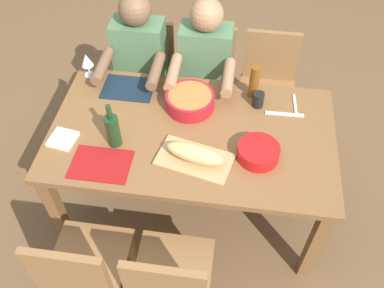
% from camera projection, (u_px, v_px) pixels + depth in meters
% --- Properties ---
extents(ground_plane, '(8.00, 8.00, 0.00)m').
position_uv_depth(ground_plane, '(192.00, 202.00, 2.95)').
color(ground_plane, brown).
extents(dining_table, '(1.64, 0.93, 0.74)m').
position_uv_depth(dining_table, '(192.00, 141.00, 2.45)').
color(dining_table, brown).
rests_on(dining_table, ground_plane).
extents(chair_near_left, '(0.40, 0.40, 0.85)m').
position_uv_depth(chair_near_left, '(83.00, 270.00, 2.11)').
color(chair_near_left, olive).
rests_on(chair_near_left, ground_plane).
extents(chair_far_left, '(0.40, 0.40, 0.85)m').
position_uv_depth(chair_far_left, '(148.00, 72.00, 3.13)').
color(chair_far_left, olive).
rests_on(chair_far_left, ground_plane).
extents(diner_far_left, '(0.41, 0.53, 1.20)m').
position_uv_depth(diner_far_left, '(139.00, 64.00, 2.85)').
color(diner_far_left, '#2D2D38').
rests_on(diner_far_left, ground_plane).
extents(chair_far_right, '(0.40, 0.40, 0.85)m').
position_uv_depth(chair_far_right, '(268.00, 83.00, 3.05)').
color(chair_far_right, olive).
rests_on(chair_far_right, ground_plane).
extents(chair_far_center, '(0.40, 0.40, 0.85)m').
position_uv_depth(chair_far_center, '(207.00, 77.00, 3.09)').
color(chair_far_center, olive).
rests_on(chair_far_center, ground_plane).
extents(diner_far_center, '(0.41, 0.53, 1.20)m').
position_uv_depth(diner_far_center, '(205.00, 70.00, 2.81)').
color(diner_far_center, '#2D2D38').
rests_on(diner_far_center, ground_plane).
extents(chair_near_center, '(0.40, 0.40, 0.85)m').
position_uv_depth(chair_near_center, '(170.00, 282.00, 2.07)').
color(chair_near_center, olive).
rests_on(chair_near_center, ground_plane).
extents(serving_bowl_fruit, '(0.29, 0.29, 0.09)m').
position_uv_depth(serving_bowl_fruit, '(190.00, 100.00, 2.48)').
color(serving_bowl_fruit, '#B21923').
rests_on(serving_bowl_fruit, dining_table).
extents(serving_bowl_pasta, '(0.23, 0.23, 0.08)m').
position_uv_depth(serving_bowl_pasta, '(258.00, 152.00, 2.23)').
color(serving_bowl_pasta, red).
rests_on(serving_bowl_pasta, dining_table).
extents(cutting_board, '(0.44, 0.30, 0.02)m').
position_uv_depth(cutting_board, '(195.00, 160.00, 2.24)').
color(cutting_board, tan).
rests_on(cutting_board, dining_table).
extents(bread_loaf, '(0.34, 0.18, 0.09)m').
position_uv_depth(bread_loaf, '(195.00, 153.00, 2.19)').
color(bread_loaf, tan).
rests_on(bread_loaf, cutting_board).
extents(wine_bottle, '(0.08, 0.08, 0.29)m').
position_uv_depth(wine_bottle, '(113.00, 130.00, 2.25)').
color(wine_bottle, '#193819').
rests_on(wine_bottle, dining_table).
extents(beer_bottle, '(0.06, 0.06, 0.22)m').
position_uv_depth(beer_bottle, '(254.00, 82.00, 2.50)').
color(beer_bottle, brown).
rests_on(beer_bottle, dining_table).
extents(wine_glass, '(0.08, 0.08, 0.17)m').
position_uv_depth(wine_glass, '(87.00, 61.00, 2.62)').
color(wine_glass, silver).
rests_on(wine_glass, dining_table).
extents(placemat_near_left, '(0.32, 0.23, 0.01)m').
position_uv_depth(placemat_near_left, '(101.00, 164.00, 2.23)').
color(placemat_near_left, maroon).
rests_on(placemat_near_left, dining_table).
extents(placemat_far_left, '(0.32, 0.23, 0.01)m').
position_uv_depth(placemat_far_left, '(128.00, 88.00, 2.62)').
color(placemat_far_left, '#142333').
rests_on(placemat_far_left, dining_table).
extents(cup_far_right, '(0.07, 0.07, 0.10)m').
position_uv_depth(cup_far_right, '(258.00, 100.00, 2.49)').
color(cup_far_right, black).
rests_on(cup_far_right, dining_table).
extents(fork_far_right, '(0.03, 0.17, 0.01)m').
position_uv_depth(fork_far_right, '(295.00, 104.00, 2.53)').
color(fork_far_right, silver).
rests_on(fork_far_right, dining_table).
extents(carving_knife, '(0.23, 0.03, 0.01)m').
position_uv_depth(carving_knife, '(284.00, 114.00, 2.47)').
color(carving_knife, silver).
rests_on(carving_knife, dining_table).
extents(napkin_stack, '(0.16, 0.16, 0.02)m').
position_uv_depth(napkin_stack, '(63.00, 139.00, 2.33)').
color(napkin_stack, white).
rests_on(napkin_stack, dining_table).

